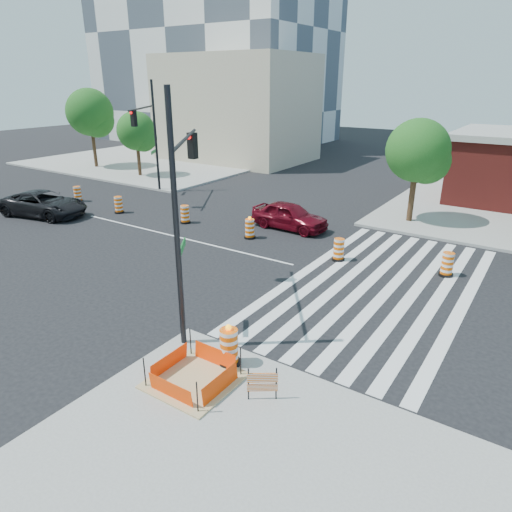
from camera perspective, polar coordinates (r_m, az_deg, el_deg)
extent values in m
plane|color=black|center=(24.37, -9.82, 2.37)|extent=(120.00, 120.00, 0.00)
cube|color=gray|center=(49.16, -10.94, 11.90)|extent=(22.00, 22.00, 0.15)
cube|color=silver|center=(20.10, 6.67, -1.59)|extent=(0.45, 13.50, 0.01)
cube|color=silver|center=(19.75, 8.98, -2.14)|extent=(0.45, 13.50, 0.01)
cube|color=silver|center=(19.43, 11.38, -2.71)|extent=(0.45, 13.50, 0.01)
cube|color=silver|center=(19.15, 13.86, -3.30)|extent=(0.45, 13.50, 0.01)
cube|color=silver|center=(18.91, 16.40, -3.89)|extent=(0.45, 13.50, 0.01)
cube|color=silver|center=(18.70, 19.02, -4.49)|extent=(0.45, 13.50, 0.01)
cube|color=silver|center=(18.54, 21.68, -5.09)|extent=(0.45, 13.50, 0.01)
cube|color=silver|center=(18.42, 24.40, -5.69)|extent=(0.45, 13.50, 0.01)
cube|color=silver|center=(24.37, -9.82, 2.38)|extent=(14.00, 0.12, 0.01)
cube|color=tan|center=(12.86, -7.71, -15.14)|extent=(2.20, 2.20, 0.05)
cube|color=#FF3D05|center=(12.20, -10.66, -16.17)|extent=(1.44, 0.02, 0.55)
cube|color=#FF3D05|center=(13.27, -5.16, -12.42)|extent=(1.44, 0.02, 0.55)
cube|color=#FF3D05|center=(13.23, -10.79, -12.85)|extent=(0.02, 1.44, 0.55)
cube|color=#FF3D05|center=(12.23, -4.47, -15.68)|extent=(0.02, 1.44, 0.55)
cylinder|color=black|center=(12.64, -13.75, -13.98)|extent=(0.04, 0.04, 0.90)
cylinder|color=black|center=(11.59, -7.35, -17.14)|extent=(0.04, 0.04, 0.90)
cylinder|color=black|center=(13.68, -8.19, -10.57)|extent=(0.04, 0.04, 0.90)
cylinder|color=black|center=(12.71, -1.93, -13.06)|extent=(0.04, 0.04, 0.90)
cube|color=#B9AC8D|center=(47.80, -2.42, 17.94)|extent=(14.00, 10.00, 10.00)
imported|color=#590713|center=(25.22, 4.21, 5.04)|extent=(4.40, 1.91, 1.48)
imported|color=black|center=(30.46, -25.02, 5.94)|extent=(5.75, 3.54, 1.49)
cylinder|color=black|center=(13.00, -9.93, 3.62)|extent=(0.17, 0.17, 7.49)
cylinder|color=black|center=(15.30, -8.87, 14.22)|extent=(3.29, 4.68, 0.11)
cube|color=black|center=(17.29, -7.94, 13.49)|extent=(0.30, 0.26, 0.94)
sphere|color=#FF0C0C|center=(17.12, -8.41, 14.50)|extent=(0.17, 0.17, 0.17)
cube|color=#0C591E|center=(14.18, -9.15, 1.17)|extent=(0.67, 0.94, 0.23)
cylinder|color=black|center=(34.22, -12.45, 14.38)|extent=(0.17, 0.17, 7.58)
cylinder|color=black|center=(31.30, -14.06, 17.50)|extent=(3.07, 4.91, 0.11)
cube|color=black|center=(29.43, -15.04, 16.28)|extent=(0.30, 0.27, 0.95)
sphere|color=#FF0C0C|center=(29.28, -15.37, 16.88)|extent=(0.17, 0.17, 0.17)
cube|color=#0C591E|center=(33.43, -12.71, 12.57)|extent=(0.63, 0.99, 0.24)
cylinder|color=black|center=(13.41, -3.35, -13.10)|extent=(0.65, 0.65, 0.11)
cylinder|color=#F45A05|center=(13.11, -3.40, -11.15)|extent=(0.52, 0.52, 1.03)
sphere|color=#FF990C|center=(12.80, -3.46, -8.90)|extent=(0.17, 0.17, 0.17)
cube|color=#F45A05|center=(11.79, 0.80, -14.97)|extent=(0.66, 0.48, 0.26)
cube|color=#F45A05|center=(11.97, 0.80, -16.11)|extent=(0.66, 0.48, 0.20)
cylinder|color=black|center=(11.89, -0.95, -15.71)|extent=(0.04, 0.04, 0.92)
cylinder|color=black|center=(11.92, 2.55, -15.65)|extent=(0.04, 0.04, 0.92)
cylinder|color=#382314|center=(45.48, -19.62, 13.08)|extent=(0.30, 0.30, 4.42)
sphere|color=#194A15|center=(45.22, -20.06, 16.53)|extent=(4.15, 4.15, 4.15)
sphere|color=#194A15|center=(45.07, -19.27, 15.72)|extent=(3.04, 3.04, 3.04)
sphere|color=#194A15|center=(45.44, -20.49, 15.97)|extent=(2.76, 2.76, 2.76)
cylinder|color=#382314|center=(40.21, -14.47, 11.92)|extent=(0.28, 0.28, 3.36)
sphere|color=#194A15|center=(39.95, -14.75, 14.88)|extent=(3.15, 3.15, 3.15)
sphere|color=#194A15|center=(39.86, -13.95, 14.18)|extent=(2.31, 2.31, 2.31)
sphere|color=#194A15|center=(40.13, -15.25, 14.41)|extent=(2.10, 2.10, 2.10)
cylinder|color=#382314|center=(27.40, 18.97, 7.62)|extent=(0.32, 0.32, 3.66)
sphere|color=#194A15|center=(27.00, 19.56, 12.33)|extent=(3.43, 3.43, 3.43)
sphere|color=#194A15|center=(27.25, 20.60, 11.05)|extent=(2.52, 2.52, 2.52)
sphere|color=#194A15|center=(26.95, 18.52, 11.70)|extent=(2.29, 2.29, 2.29)
cylinder|color=black|center=(33.38, -21.29, 6.46)|extent=(0.60, 0.60, 0.10)
cylinder|color=#F45A05|center=(33.27, -21.41, 7.29)|extent=(0.48, 0.48, 0.95)
cylinder|color=black|center=(29.65, -16.70, 5.29)|extent=(0.60, 0.60, 0.10)
cylinder|color=#F45A05|center=(29.53, -16.80, 6.22)|extent=(0.48, 0.48, 0.95)
cylinder|color=black|center=(26.70, -8.81, 4.22)|extent=(0.60, 0.60, 0.10)
cylinder|color=#F45A05|center=(26.55, -8.87, 5.25)|extent=(0.48, 0.48, 0.95)
cylinder|color=black|center=(23.82, -0.78, 2.37)|extent=(0.60, 0.60, 0.10)
cylinder|color=#F45A05|center=(23.66, -0.79, 3.52)|extent=(0.48, 0.48, 0.95)
sphere|color=#FF990C|center=(23.50, -0.79, 4.80)|extent=(0.16, 0.16, 0.16)
cylinder|color=black|center=(21.25, 10.22, -0.37)|extent=(0.60, 0.60, 0.10)
cylinder|color=#F45A05|center=(21.07, 10.31, 0.89)|extent=(0.48, 0.48, 0.95)
cylinder|color=black|center=(20.88, 22.61, -2.14)|extent=(0.60, 0.60, 0.10)
cylinder|color=#F45A05|center=(20.70, 22.81, -0.87)|extent=(0.48, 0.48, 0.95)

